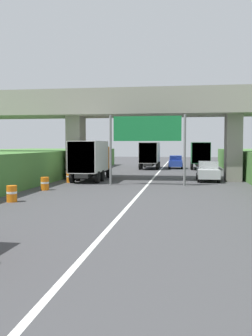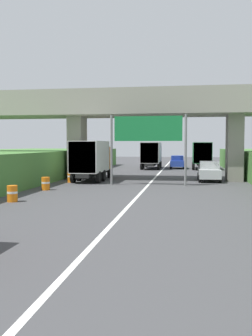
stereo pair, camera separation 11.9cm
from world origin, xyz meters
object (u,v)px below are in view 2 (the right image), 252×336
construction_barrel_3 (12,193)px  construction_barrel_4 (46,183)px  car_silver (209,171)px  truck_black (152,154)px  construction_barrel_5 (71,177)px  overhead_highway_sign (148,133)px  truck_orange (92,158)px  car_blue (177,162)px  truck_green (202,154)px

construction_barrel_3 → construction_barrel_4: bearing=91.7°
car_silver → construction_barrel_3: bearing=-129.8°
truck_black → construction_barrel_3: 30.49m
construction_barrel_3 → construction_barrel_5: size_ratio=1.00×
car_silver → construction_barrel_4: size_ratio=4.56×
construction_barrel_3 → construction_barrel_4: (-0.16, 5.40, 0.00)m
overhead_highway_sign → truck_orange: 6.52m
truck_orange → car_blue: (7.01, 18.07, -1.08)m
overhead_highway_sign → construction_barrel_5: size_ratio=6.53×
construction_barrel_5 → overhead_highway_sign: bearing=-11.2°
truck_black → construction_barrel_4: 25.22m
construction_barrel_3 → truck_black: bearing=80.6°
construction_barrel_4 → construction_barrel_5: (0.13, 5.40, 0.00)m
overhead_highway_sign → truck_black: size_ratio=0.81×
truck_green → construction_barrel_4: 27.75m
overhead_highway_sign → construction_barrel_5: 7.56m
truck_black → truck_green: same height
car_silver → car_blue: size_ratio=1.00×
truck_black → construction_barrel_5: 19.94m
truck_green → car_silver: 16.96m
truck_green → construction_barrel_4: (-11.60, -25.17, -1.47)m
car_silver → construction_barrel_3: size_ratio=4.56×
overhead_highway_sign → truck_green: size_ratio=0.81×
truck_green → construction_barrel_5: truck_green is taller
car_silver → construction_barrel_5: bearing=-166.0°
truck_black → construction_barrel_5: size_ratio=8.11×
truck_black → truck_orange: (-3.69, -17.21, 0.00)m
truck_green → construction_barrel_3: (-11.44, -30.57, -1.47)m
truck_orange → car_silver: truck_orange is taller
truck_black → car_blue: size_ratio=1.78×
truck_black → truck_green: size_ratio=1.00×
construction_barrel_3 → truck_orange: bearing=84.2°
construction_barrel_5 → construction_barrel_3: bearing=-89.8°
construction_barrel_4 → car_blue: bearing=71.6°
truck_orange → truck_black: bearing=77.9°
overhead_highway_sign → truck_black: overhead_highway_sign is taller
overhead_highway_sign → truck_black: 20.70m
truck_black → construction_barrel_4: bearing=-101.8°
overhead_highway_sign → truck_green: bearing=76.8°
truck_green → construction_barrel_5: 22.90m
truck_green → car_blue: size_ratio=1.78×
overhead_highway_sign → truck_green: 21.73m
construction_barrel_4 → construction_barrel_5: bearing=88.6°
overhead_highway_sign → car_silver: bearing=40.5°
truck_black → construction_barrel_3: (-4.99, -30.05, -1.47)m
car_silver → truck_orange: bearing=-175.4°
construction_barrel_5 → car_silver: bearing=14.0°
construction_barrel_4 → truck_black: bearing=78.2°
truck_orange → construction_barrel_5: bearing=-123.4°
truck_black → construction_barrel_5: (-5.02, -19.24, -1.47)m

